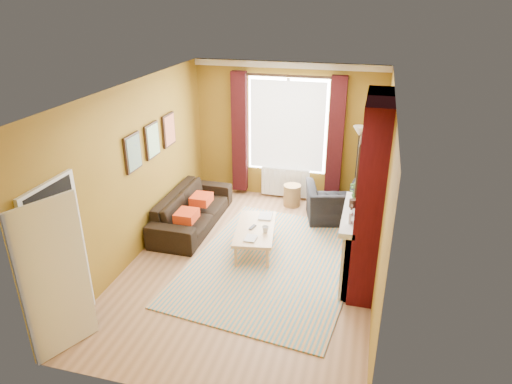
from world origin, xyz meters
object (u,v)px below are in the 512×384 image
Objects in this scene: sofa at (192,209)px; armchair at (335,204)px; floor_lamp at (358,145)px; wicker_stool at (292,195)px; coffee_table at (255,230)px.

armchair reaches higher than sofa.
sofa is at bearing 5.00° from armchair.
floor_lamp is (0.30, 0.54, 1.01)m from armchair.
wicker_stool is at bearing -40.26° from armchair.
wicker_stool is at bearing -176.06° from floor_lamp.
sofa is 2.10m from wicker_stool.
floor_lamp is (2.85, 1.41, 1.04)m from sofa.
wicker_stool reaches higher than coffee_table.
floor_lamp reaches higher than wicker_stool.
armchair reaches higher than wicker_stool.
sofa is at bearing 148.31° from coffee_table.
armchair is (2.55, 0.87, 0.03)m from sofa.
coffee_table is 2.66m from floor_lamp.
floor_lamp is (1.22, 0.08, 1.14)m from wicker_stool.
sofa is 1.47m from coffee_table.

